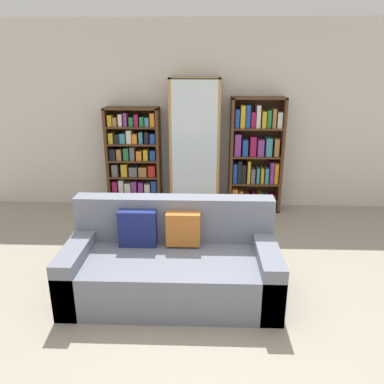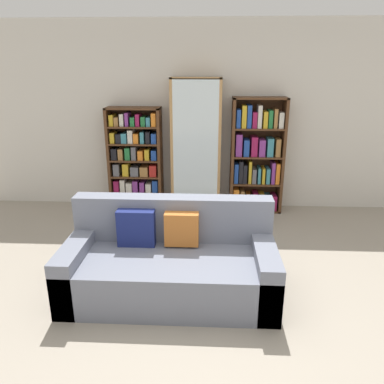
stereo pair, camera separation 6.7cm
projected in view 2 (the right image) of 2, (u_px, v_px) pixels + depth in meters
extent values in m
plane|color=gray|center=(204.00, 316.00, 3.26)|extent=(16.00, 16.00, 0.00)
cube|color=beige|center=(209.00, 117.00, 5.48)|extent=(6.98, 0.06, 2.70)
cube|color=slate|center=(170.00, 275.00, 3.51)|extent=(1.94, 0.91, 0.42)
cube|color=slate|center=(173.00, 218.00, 3.70)|extent=(1.94, 0.20, 0.45)
cube|color=slate|center=(78.00, 267.00, 3.53)|extent=(0.20, 0.91, 0.54)
cube|color=slate|center=(264.00, 272.00, 3.45)|extent=(0.20, 0.91, 0.54)
cube|color=navy|center=(136.00, 228.00, 3.58)|extent=(0.36, 0.12, 0.36)
cube|color=#B76628|center=(182.00, 229.00, 3.56)|extent=(0.32, 0.12, 0.32)
cube|color=#4C2D19|center=(111.00, 159.00, 5.54)|extent=(0.04, 0.32, 1.51)
cube|color=#4C2D19|center=(160.00, 160.00, 5.51)|extent=(0.04, 0.32, 1.51)
cube|color=#4C2D19|center=(133.00, 108.00, 5.29)|extent=(0.78, 0.32, 0.02)
cube|color=#4C2D19|center=(138.00, 206.00, 5.77)|extent=(0.78, 0.32, 0.02)
cube|color=#4C2D19|center=(137.00, 157.00, 5.67)|extent=(0.78, 0.01, 1.51)
cube|color=#4C2D19|center=(137.00, 191.00, 5.68)|extent=(0.70, 0.32, 0.02)
cube|color=#4C2D19|center=(136.00, 175.00, 5.61)|extent=(0.70, 0.32, 0.02)
cube|color=#4C2D19|center=(135.00, 159.00, 5.53)|extent=(0.70, 0.32, 0.02)
cube|color=#4C2D19|center=(135.00, 143.00, 5.45)|extent=(0.70, 0.32, 0.02)
cube|color=#4C2D19|center=(134.00, 126.00, 5.37)|extent=(0.70, 0.32, 0.02)
cube|color=#1E4293|center=(119.00, 201.00, 5.74)|extent=(0.07, 0.24, 0.15)
cube|color=teal|center=(124.00, 200.00, 5.73)|extent=(0.07, 0.24, 0.18)
cube|color=#237038|center=(129.00, 200.00, 5.73)|extent=(0.06, 0.24, 0.19)
cube|color=#7A3384|center=(135.00, 200.00, 5.73)|extent=(0.06, 0.24, 0.18)
cube|color=#7A3384|center=(140.00, 200.00, 5.72)|extent=(0.05, 0.24, 0.19)
cube|color=#1E4293|center=(146.00, 201.00, 5.72)|extent=(0.08, 0.24, 0.15)
cube|color=gold|center=(151.00, 202.00, 5.72)|extent=(0.08, 0.24, 0.13)
cube|color=#1E4293|center=(157.00, 202.00, 5.72)|extent=(0.07, 0.24, 0.14)
cube|color=#8E1947|center=(118.00, 185.00, 5.66)|extent=(0.08, 0.24, 0.17)
cube|color=beige|center=(124.00, 184.00, 5.65)|extent=(0.07, 0.24, 0.19)
cube|color=beige|center=(130.00, 186.00, 5.65)|extent=(0.09, 0.24, 0.14)
cube|color=#7A3384|center=(136.00, 185.00, 5.64)|extent=(0.08, 0.24, 0.17)
cube|color=#7A3384|center=(143.00, 185.00, 5.64)|extent=(0.07, 0.24, 0.15)
cube|color=beige|center=(149.00, 186.00, 5.64)|extent=(0.08, 0.24, 0.13)
cube|color=#1E4293|center=(156.00, 185.00, 5.63)|extent=(0.08, 0.24, 0.18)
cube|color=#5B5B60|center=(118.00, 169.00, 5.58)|extent=(0.09, 0.24, 0.18)
cube|color=gold|center=(127.00, 169.00, 5.57)|extent=(0.09, 0.24, 0.18)
cube|color=#5B5B60|center=(136.00, 170.00, 5.57)|extent=(0.11, 0.24, 0.14)
cube|color=olive|center=(145.00, 170.00, 5.56)|extent=(0.12, 0.24, 0.14)
cube|color=#AD231E|center=(154.00, 170.00, 5.55)|extent=(0.10, 0.24, 0.16)
cube|color=black|center=(116.00, 153.00, 5.50)|extent=(0.08, 0.24, 0.17)
cube|color=olive|center=(122.00, 153.00, 5.50)|extent=(0.07, 0.24, 0.16)
cube|color=#237038|center=(129.00, 153.00, 5.49)|extent=(0.07, 0.24, 0.18)
cube|color=#5B5B60|center=(135.00, 152.00, 5.48)|extent=(0.07, 0.24, 0.19)
cube|color=orange|center=(141.00, 154.00, 5.49)|extent=(0.07, 0.24, 0.14)
cube|color=gold|center=(148.00, 154.00, 5.48)|extent=(0.06, 0.24, 0.16)
cube|color=#1E4293|center=(155.00, 154.00, 5.48)|extent=(0.08, 0.24, 0.14)
cube|color=gold|center=(114.00, 137.00, 5.42)|extent=(0.07, 0.24, 0.15)
cube|color=black|center=(120.00, 138.00, 5.42)|extent=(0.08, 0.24, 0.13)
cube|color=teal|center=(125.00, 137.00, 5.42)|extent=(0.08, 0.24, 0.14)
cube|color=beige|center=(131.00, 136.00, 5.41)|extent=(0.07, 0.24, 0.19)
cube|color=orange|center=(137.00, 138.00, 5.41)|extent=(0.07, 0.24, 0.14)
cube|color=teal|center=(143.00, 137.00, 5.40)|extent=(0.05, 0.24, 0.16)
cube|color=black|center=(149.00, 137.00, 5.40)|extent=(0.06, 0.24, 0.17)
cube|color=#1E4293|center=(155.00, 138.00, 5.40)|extent=(0.07, 0.24, 0.14)
cube|color=gold|center=(113.00, 120.00, 5.34)|extent=(0.06, 0.24, 0.16)
cube|color=olive|center=(118.00, 121.00, 5.35)|extent=(0.06, 0.24, 0.13)
cube|color=beige|center=(123.00, 119.00, 5.34)|extent=(0.05, 0.24, 0.17)
cube|color=#7A3384|center=(128.00, 119.00, 5.33)|extent=(0.05, 0.24, 0.19)
cube|color=#237038|center=(134.00, 121.00, 5.33)|extent=(0.06, 0.24, 0.13)
cube|color=#8E1947|center=(139.00, 120.00, 5.32)|extent=(0.06, 0.24, 0.17)
cube|color=#237038|center=(144.00, 121.00, 5.33)|extent=(0.06, 0.24, 0.13)
cube|color=teal|center=(149.00, 121.00, 5.32)|extent=(0.06, 0.24, 0.13)
cube|color=orange|center=(154.00, 119.00, 5.31)|extent=(0.07, 0.24, 0.18)
cube|color=#AD7F4C|center=(173.00, 146.00, 5.41)|extent=(0.04, 0.36, 1.92)
cube|color=#AD7F4C|center=(219.00, 147.00, 5.38)|extent=(0.04, 0.36, 1.92)
cube|color=#AD7F4C|center=(196.00, 78.00, 5.09)|extent=(0.71, 0.36, 0.02)
cube|color=#AD7F4C|center=(196.00, 208.00, 5.70)|extent=(0.71, 0.36, 0.02)
cube|color=#AD7F4C|center=(196.00, 144.00, 5.56)|extent=(0.71, 0.01, 1.92)
cube|color=silver|center=(195.00, 149.00, 5.23)|extent=(0.63, 0.01, 1.90)
cube|color=#AD7F4C|center=(196.00, 188.00, 5.60)|extent=(0.63, 0.32, 0.02)
cube|color=#AD7F4C|center=(196.00, 168.00, 5.50)|extent=(0.63, 0.32, 0.02)
cube|color=#AD7F4C|center=(196.00, 147.00, 5.40)|extent=(0.63, 0.32, 0.02)
cube|color=#AD7F4C|center=(196.00, 125.00, 5.30)|extent=(0.63, 0.32, 0.02)
cube|color=#AD7F4C|center=(196.00, 102.00, 5.20)|extent=(0.63, 0.32, 0.02)
cylinder|color=silver|center=(181.00, 204.00, 5.71)|extent=(0.01, 0.01, 0.08)
cone|color=silver|center=(181.00, 199.00, 5.68)|extent=(0.09, 0.09, 0.09)
cylinder|color=silver|center=(191.00, 205.00, 5.68)|extent=(0.01, 0.01, 0.08)
cone|color=silver|center=(191.00, 200.00, 5.66)|extent=(0.09, 0.09, 0.09)
cylinder|color=silver|center=(201.00, 205.00, 5.67)|extent=(0.01, 0.01, 0.08)
cone|color=silver|center=(201.00, 200.00, 5.64)|extent=(0.09, 0.09, 0.09)
cylinder|color=silver|center=(210.00, 205.00, 5.69)|extent=(0.01, 0.01, 0.08)
cone|color=silver|center=(210.00, 200.00, 5.66)|extent=(0.09, 0.09, 0.09)
cylinder|color=silver|center=(179.00, 185.00, 5.58)|extent=(0.01, 0.01, 0.07)
cone|color=silver|center=(179.00, 180.00, 5.56)|extent=(0.07, 0.07, 0.08)
cylinder|color=silver|center=(186.00, 184.00, 5.60)|extent=(0.01, 0.01, 0.07)
cone|color=silver|center=(186.00, 180.00, 5.57)|extent=(0.07, 0.07, 0.08)
cylinder|color=silver|center=(193.00, 185.00, 5.58)|extent=(0.01, 0.01, 0.07)
cone|color=silver|center=(193.00, 180.00, 5.55)|extent=(0.07, 0.07, 0.08)
cylinder|color=silver|center=(199.00, 185.00, 5.58)|extent=(0.01, 0.01, 0.07)
cone|color=silver|center=(199.00, 180.00, 5.55)|extent=(0.07, 0.07, 0.08)
cylinder|color=silver|center=(206.00, 185.00, 5.57)|extent=(0.01, 0.01, 0.07)
cone|color=silver|center=(206.00, 180.00, 5.55)|extent=(0.07, 0.07, 0.08)
cylinder|color=silver|center=(212.00, 185.00, 5.56)|extent=(0.01, 0.01, 0.07)
cone|color=silver|center=(212.00, 180.00, 5.54)|extent=(0.07, 0.07, 0.08)
cylinder|color=silver|center=(180.00, 164.00, 5.48)|extent=(0.01, 0.01, 0.07)
cone|color=silver|center=(180.00, 159.00, 5.46)|extent=(0.08, 0.08, 0.09)
cylinder|color=silver|center=(188.00, 164.00, 5.50)|extent=(0.01, 0.01, 0.07)
cone|color=silver|center=(188.00, 159.00, 5.47)|extent=(0.08, 0.08, 0.09)
cylinder|color=silver|center=(196.00, 165.00, 5.47)|extent=(0.01, 0.01, 0.07)
cone|color=silver|center=(196.00, 159.00, 5.45)|extent=(0.08, 0.08, 0.09)
cylinder|color=silver|center=(204.00, 164.00, 5.49)|extent=(0.01, 0.01, 0.07)
cone|color=silver|center=(204.00, 159.00, 5.47)|extent=(0.08, 0.08, 0.09)
cylinder|color=silver|center=(212.00, 165.00, 5.48)|extent=(0.01, 0.01, 0.07)
cone|color=silver|center=(212.00, 159.00, 5.45)|extent=(0.08, 0.08, 0.09)
cylinder|color=silver|center=(182.00, 143.00, 5.39)|extent=(0.01, 0.01, 0.07)
cone|color=silver|center=(182.00, 138.00, 5.36)|extent=(0.09, 0.09, 0.09)
cylinder|color=silver|center=(196.00, 144.00, 5.37)|extent=(0.01, 0.01, 0.07)
cone|color=silver|center=(196.00, 138.00, 5.34)|extent=(0.09, 0.09, 0.09)
cylinder|color=silver|center=(210.00, 144.00, 5.35)|extent=(0.01, 0.01, 0.07)
cone|color=silver|center=(210.00, 138.00, 5.33)|extent=(0.09, 0.09, 0.09)
cylinder|color=silver|center=(179.00, 122.00, 5.28)|extent=(0.01, 0.01, 0.07)
cone|color=silver|center=(179.00, 116.00, 5.26)|extent=(0.07, 0.07, 0.08)
cylinder|color=silver|center=(186.00, 121.00, 5.31)|extent=(0.01, 0.01, 0.07)
cone|color=silver|center=(186.00, 116.00, 5.28)|extent=(0.07, 0.07, 0.08)
cylinder|color=silver|center=(193.00, 121.00, 5.30)|extent=(0.01, 0.01, 0.07)
cone|color=silver|center=(193.00, 116.00, 5.27)|extent=(0.07, 0.07, 0.08)
cylinder|color=silver|center=(200.00, 122.00, 5.27)|extent=(0.01, 0.01, 0.07)
cone|color=silver|center=(200.00, 116.00, 5.24)|extent=(0.07, 0.07, 0.08)
cylinder|color=silver|center=(207.00, 121.00, 5.29)|extent=(0.01, 0.01, 0.07)
cone|color=silver|center=(207.00, 116.00, 5.27)|extent=(0.07, 0.07, 0.08)
cylinder|color=silver|center=(213.00, 122.00, 5.25)|extent=(0.01, 0.01, 0.07)
cone|color=silver|center=(214.00, 116.00, 5.23)|extent=(0.07, 0.07, 0.08)
cylinder|color=silver|center=(182.00, 98.00, 5.19)|extent=(0.01, 0.01, 0.08)
cone|color=silver|center=(182.00, 91.00, 5.16)|extent=(0.09, 0.09, 0.10)
cylinder|color=silver|center=(196.00, 98.00, 5.19)|extent=(0.01, 0.01, 0.08)
cone|color=silver|center=(196.00, 91.00, 5.16)|extent=(0.09, 0.09, 0.10)
cylinder|color=silver|center=(210.00, 98.00, 5.16)|extent=(0.01, 0.01, 0.08)
cone|color=silver|center=(210.00, 91.00, 5.13)|extent=(0.09, 0.09, 0.10)
cube|color=#4C2D19|center=(232.00, 156.00, 5.43)|extent=(0.04, 0.32, 1.66)
cube|color=#4C2D19|center=(282.00, 156.00, 5.40)|extent=(0.04, 0.32, 1.66)
cube|color=#4C2D19|center=(260.00, 98.00, 5.15)|extent=(0.76, 0.32, 0.02)
cube|color=#4C2D19|center=(254.00, 209.00, 5.68)|extent=(0.76, 0.32, 0.02)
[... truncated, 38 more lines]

